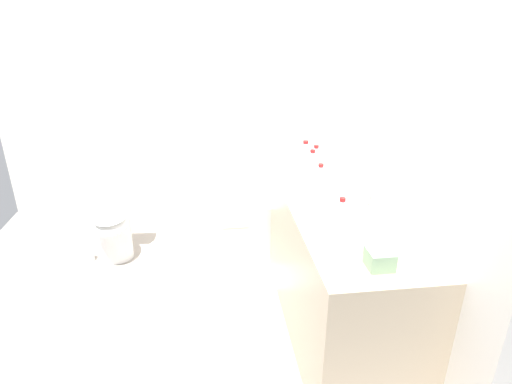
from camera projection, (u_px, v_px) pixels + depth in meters
ground_plane at (183, 306)px, 3.12m from camera, size 3.69×3.69×0.00m
wall_back_tiled at (179, 111)px, 3.82m from camera, size 3.09×0.10×2.35m
wall_right_mirror at (383, 146)px, 2.82m from camera, size 0.10×2.84×2.35m
bathtub at (245, 217)px, 3.85m from camera, size 1.48×0.74×1.23m
toilet at (115, 222)px, 3.67m from camera, size 0.40×0.51×0.66m
vanity_counter at (338, 274)px, 2.73m from camera, size 0.63×1.56×0.88m
sink_basin at (337, 203)px, 2.61m from camera, size 0.36×0.36×0.07m
sink_faucet at (369, 201)px, 2.63m from camera, size 0.13×0.15×0.08m
water_bottle_0 at (315, 162)px, 3.08m from camera, size 0.06×0.06×0.24m
water_bottle_1 at (320, 180)px, 2.78m from camera, size 0.06×0.06×0.21m
water_bottle_2 at (312, 168)px, 2.95m from camera, size 0.06×0.06×0.25m
water_bottle_3 at (305, 158)px, 3.13m from camera, size 0.07×0.07×0.25m
water_bottle_4 at (341, 215)px, 2.31m from camera, size 0.06×0.06×0.20m
drinking_glass_0 at (322, 182)px, 2.89m from camera, size 0.06×0.06×0.09m
drinking_glass_1 at (366, 243)px, 2.13m from camera, size 0.07×0.07×0.08m
tissue_box at (380, 259)px, 1.99m from camera, size 0.12×0.12×0.09m
bath_mat at (257, 279)px, 3.43m from camera, size 0.51×0.34×0.01m
toilet_paper_roll at (87, 254)px, 3.67m from camera, size 0.11×0.11×0.13m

